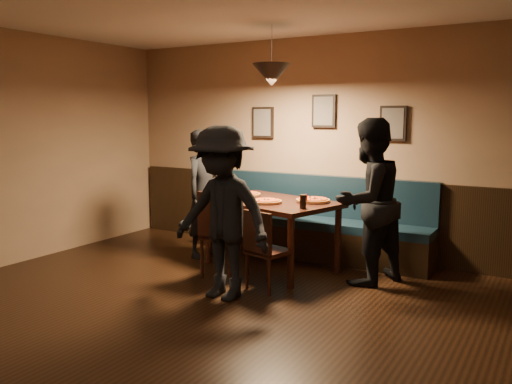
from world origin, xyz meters
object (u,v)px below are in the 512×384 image
Objects in this scene: chair_near_left at (225,234)px; tabasco_bottle at (306,199)px; diner_left at (205,194)px; chair_near_right at (269,249)px; dining_table at (271,234)px; booth_bench at (313,218)px; diner_right at (368,202)px; diner_front at (222,213)px; soda_glass at (303,202)px.

chair_near_left reaches higher than tabasco_bottle.
chair_near_right is at bearing -112.72° from diner_left.
booth_bench is at bearing 87.50° from dining_table.
tabasco_bottle is (1.45, -0.07, 0.06)m from diner_left.
chair_near_left is 0.60× the size of diner_left.
diner_left reaches higher than tabasco_bottle.
diner_right is at bearing 55.60° from chair_near_right.
chair_near_left is at bearing -177.39° from chair_near_right.
chair_near_left is at bearing -42.73° from diner_right.
chair_near_right is at bearing -47.95° from dining_table.
chair_near_left is 0.64m from chair_near_right.
tabasco_bottle is at bearing 75.78° from diner_front.
booth_bench is 1.42m from diner_left.
chair_near_right is 0.64m from soda_glass.
dining_table is 0.80m from soda_glass.
diner_left is at bearing -150.41° from booth_bench.
diner_front is at bearing -17.39° from diner_right.
diner_left is at bearing 140.02° from chair_near_left.
booth_bench is at bearing -101.73° from diner_right.
dining_table is 0.93× the size of diner_left.
tabasco_bottle is at bearing 36.34° from chair_near_left.
diner_left is at bearing -166.53° from dining_table.
soda_glass is (0.46, 0.85, 0.03)m from diner_front.
soda_glass is 0.28m from tabasco_bottle.
soda_glass reaches higher than tabasco_bottle.
chair_near_left is 0.95m from soda_glass.
diner_right is (1.17, 0.02, 0.48)m from dining_table.
diner_right is at bearing -36.19° from booth_bench.
diner_right is 1.04× the size of diner_front.
booth_bench is 1.99× the size of dining_table.
booth_bench is 1.42m from chair_near_right.
chair_near_right is at bearing -84.54° from booth_bench.
chair_near_right is 0.47× the size of diner_right.
diner_left reaches higher than dining_table.
tabasco_bottle is at bearing 93.96° from chair_near_right.
diner_right reaches higher than soda_glass.
diner_front is at bearing -57.84° from chair_near_left.
diner_left reaches higher than booth_bench.
tabasco_bottle reaches higher than dining_table.
tabasco_bottle reaches higher than chair_near_right.
diner_left is at bearing -65.68° from diner_right.
diner_front is 13.87× the size of tabasco_bottle.
soda_glass is at bearing 65.76° from diner_front.
chair_near_right is 1.18m from diner_right.
diner_right reaches higher than chair_near_left.
diner_right is at bearing 52.23° from diner_front.
diner_right is at bearing 29.04° from soda_glass.
diner_left is 0.91× the size of diner_right.
diner_right is (0.81, 0.72, 0.47)m from chair_near_right.
diner_left is 0.95× the size of diner_front.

